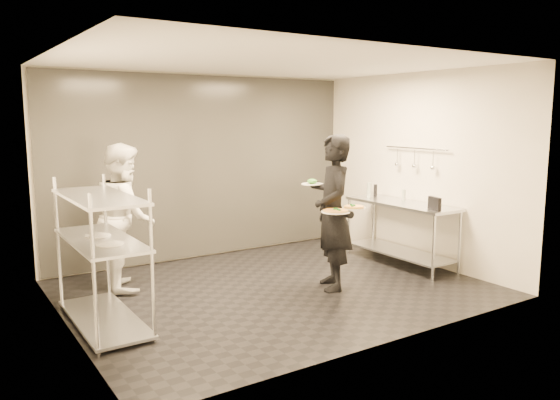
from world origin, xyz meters
TOP-DOWN VIEW (x-y plane):
  - room_shell at (0.00, 1.18)m, footprint 5.00×4.00m
  - pass_rack at (-2.15, -0.00)m, footprint 0.60×1.60m
  - prep_counter at (2.18, 0.00)m, footprint 0.60×1.80m
  - utensil_rail at (2.43, -0.00)m, footprint 0.07×1.20m
  - waiter at (0.62, -0.36)m, footprint 0.72×0.84m
  - chef at (-1.55, 1.10)m, footprint 0.86×1.02m
  - pizza_plate_near at (0.46, -0.60)m, footprint 0.35×0.35m
  - pizza_plate_far at (0.75, -0.61)m, footprint 0.29×0.29m
  - salad_plate at (0.50, -0.08)m, footprint 0.27×0.27m
  - pos_monitor at (2.06, -0.72)m, footprint 0.11×0.25m
  - bottle_green at (2.06, 0.57)m, footprint 0.07×0.07m
  - bottle_clear at (2.30, 0.07)m, footprint 0.05×0.05m
  - bottle_dark at (2.27, 0.65)m, footprint 0.06×0.06m

SIDE VIEW (x-z plane):
  - prep_counter at x=2.18m, z-range 0.17..1.09m
  - pass_rack at x=-2.15m, z-range 0.02..1.52m
  - chef at x=-1.55m, z-range 0.00..1.84m
  - waiter at x=0.62m, z-range 0.00..1.94m
  - bottle_clear at x=2.30m, z-range 0.92..1.09m
  - pos_monitor at x=2.06m, z-range 0.92..1.10m
  - bottle_dark at x=2.27m, z-range 0.92..1.11m
  - bottle_green at x=2.06m, z-range 0.92..1.16m
  - pizza_plate_near at x=0.46m, z-range 1.02..1.07m
  - pizza_plate_far at x=0.75m, z-range 1.04..1.09m
  - salad_plate at x=0.50m, z-range 1.29..1.37m
  - room_shell at x=0.00m, z-range 0.00..2.80m
  - utensil_rail at x=2.43m, z-range 1.39..1.70m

